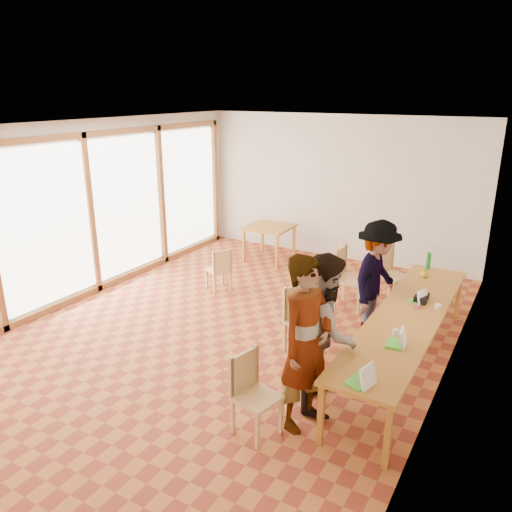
{
  "coord_description": "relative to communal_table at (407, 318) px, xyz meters",
  "views": [
    {
      "loc": [
        3.74,
        -5.79,
        3.46
      ],
      "look_at": [
        0.18,
        0.3,
        1.1
      ],
      "focal_mm": 35.0,
      "sensor_mm": 36.0,
      "label": 1
    }
  ],
  "objects": [
    {
      "name": "person_far",
      "position": [
        -0.64,
        0.74,
        0.16
      ],
      "size": [
        0.73,
        1.16,
        1.73
      ],
      "primitive_type": "imported",
      "rotation": [
        0.0,
        0.0,
        1.5
      ],
      "color": "gray",
      "rests_on": "ground"
    },
    {
      "name": "chair_near",
      "position": [
        -1.08,
        -2.09,
        -0.15
      ],
      "size": [
        0.5,
        0.5,
        0.48
      ],
      "rotation": [
        0.0,
        0.0,
        -0.23
      ],
      "color": "#DCB36E",
      "rests_on": "ground"
    },
    {
      "name": "pink_phone",
      "position": [
        0.05,
        0.29,
        0.05
      ],
      "size": [
        0.05,
        0.1,
        0.01
      ],
      "primitive_type": "cube",
      "color": "#E13B6A",
      "rests_on": "communal_table"
    },
    {
      "name": "chair_mid",
      "position": [
        -1.39,
        -0.26,
        -0.12
      ],
      "size": [
        0.55,
        0.55,
        0.5
      ],
      "rotation": [
        0.0,
        0.0,
        -0.29
      ],
      "color": "#DCB36E",
      "rests_on": "ground"
    },
    {
      "name": "green_bottle",
      "position": [
        -0.15,
        1.84,
        0.19
      ],
      "size": [
        0.07,
        0.07,
        0.28
      ],
      "primitive_type": "cylinder",
      "color": "#167F2C",
      "rests_on": "communal_table"
    },
    {
      "name": "chair_empty",
      "position": [
        -0.83,
        2.05,
        -0.1
      ],
      "size": [
        0.6,
        0.6,
        0.52
      ],
      "rotation": [
        0.0,
        0.0,
        -0.41
      ],
      "color": "#DCB36E",
      "rests_on": "ground"
    },
    {
      "name": "ground",
      "position": [
        -2.5,
        -0.15,
        -0.7
      ],
      "size": [
        8.0,
        8.0,
        0.0
      ],
      "primitive_type": "plane",
      "color": "#A85928",
      "rests_on": "ground"
    },
    {
      "name": "chair_far",
      "position": [
        -1.37,
        1.47,
        -0.08
      ],
      "size": [
        0.48,
        0.48,
        0.55
      ],
      "rotation": [
        0.0,
        0.0,
        -0.0
      ],
      "color": "#DCB36E",
      "rests_on": "ground"
    },
    {
      "name": "black_pouch",
      "position": [
        0.05,
        0.52,
        0.09
      ],
      "size": [
        0.16,
        0.26,
        0.09
      ],
      "primitive_type": "cube",
      "color": "black",
      "rests_on": "communal_table"
    },
    {
      "name": "ceiling",
      "position": [
        -2.5,
        -0.15,
        2.32
      ],
      "size": [
        6.0,
        8.0,
        0.04
      ],
      "primitive_type": "cube",
      "color": "white",
      "rests_on": "wall_back"
    },
    {
      "name": "chair_spare",
      "position": [
        -3.51,
        0.94,
        -0.21
      ],
      "size": [
        0.51,
        0.51,
        0.43
      ],
      "rotation": [
        0.0,
        0.0,
        2.62
      ],
      "color": "#DCB36E",
      "rests_on": "ground"
    },
    {
      "name": "side_table",
      "position": [
        -3.61,
        2.91,
        -0.03
      ],
      "size": [
        0.9,
        0.9,
        0.75
      ],
      "rotation": [
        0.0,
        0.0,
        0.02
      ],
      "color": "#B07427",
      "rests_on": "ground"
    },
    {
      "name": "communal_table",
      "position": [
        0.0,
        0.0,
        0.0
      ],
      "size": [
        0.8,
        4.0,
        0.75
      ],
      "color": "#B07427",
      "rests_on": "ground"
    },
    {
      "name": "wall_right",
      "position": [
        0.5,
        -0.15,
        0.8
      ],
      "size": [
        0.1,
        8.0,
        3.0
      ],
      "primitive_type": "cube",
      "color": "beige",
      "rests_on": "ground"
    },
    {
      "name": "laptop_far",
      "position": [
        0.03,
        0.48,
        0.1
      ],
      "size": [
        0.25,
        0.26,
        0.18
      ],
      "rotation": [
        0.0,
        0.0,
        -0.38
      ],
      "color": "#4CD532",
      "rests_on": "communal_table"
    },
    {
      "name": "wall_back",
      "position": [
        -2.5,
        3.85,
        0.8
      ],
      "size": [
        6.0,
        0.1,
        3.0
      ],
      "primitive_type": "cube",
      "color": "beige",
      "rests_on": "ground"
    },
    {
      "name": "condiment_cup",
      "position": [
        0.29,
        0.39,
        0.08
      ],
      "size": [
        0.08,
        0.08,
        0.06
      ],
      "primitive_type": "cylinder",
      "color": "white",
      "rests_on": "communal_table"
    },
    {
      "name": "window_wall",
      "position": [
        -5.46,
        -0.15,
        0.8
      ],
      "size": [
        0.1,
        8.0,
        3.0
      ],
      "primitive_type": "cube",
      "color": "white",
      "rests_on": "ground"
    },
    {
      "name": "laptop_mid",
      "position": [
        0.11,
        -0.86,
        0.1
      ],
      "size": [
        0.24,
        0.27,
        0.21
      ],
      "rotation": [
        0.0,
        0.0,
        0.12
      ],
      "color": "#4CD532",
      "rests_on": "communal_table"
    },
    {
      "name": "laptop_near",
      "position": [
        0.03,
        -1.81,
        0.11
      ],
      "size": [
        0.28,
        0.3,
        0.22
      ],
      "rotation": [
        0.0,
        0.0,
        -0.21
      ],
      "color": "#4CD532",
      "rests_on": "communal_table"
    },
    {
      "name": "person_near",
      "position": [
        -0.63,
        -1.7,
        0.26
      ],
      "size": [
        0.62,
        0.8,
        1.92
      ],
      "primitive_type": "imported",
      "rotation": [
        0.0,
        0.0,
        1.31
      ],
      "color": "gray",
      "rests_on": "ground"
    },
    {
      "name": "clear_glass",
      "position": [
        0.02,
        -0.67,
        0.09
      ],
      "size": [
        0.07,
        0.07,
        0.09
      ],
      "primitive_type": "cylinder",
      "color": "silver",
      "rests_on": "communal_table"
    },
    {
      "name": "person_mid",
      "position": [
        -0.62,
        -1.22,
        0.2
      ],
      "size": [
        0.94,
        1.06,
        1.81
      ],
      "primitive_type": "imported",
      "rotation": [
        0.0,
        0.0,
        1.92
      ],
      "color": "gray",
      "rests_on": "ground"
    },
    {
      "name": "yellow_mug",
      "position": [
        -0.12,
        1.49,
        0.1
      ],
      "size": [
        0.14,
        0.14,
        0.1
      ],
      "primitive_type": "imported",
      "rotation": [
        0.0,
        0.0,
        0.1
      ],
      "color": "yellow",
      "rests_on": "communal_table"
    }
  ]
}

